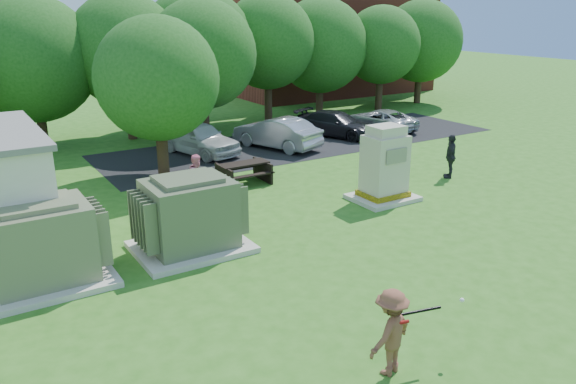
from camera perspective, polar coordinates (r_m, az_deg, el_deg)
ground at (r=13.49m, az=9.19°, el=-9.82°), size 120.00×120.00×0.00m
brick_building at (r=44.33m, az=4.09°, el=15.30°), size 15.00×8.00×8.00m
parking_strip at (r=27.63m, az=1.86°, el=5.13°), size 20.00×6.00×0.01m
transformer_left at (r=14.43m, az=-23.69°, el=-5.03°), size 3.00×2.40×2.07m
transformer_right at (r=15.27m, az=-9.96°, el=-2.43°), size 3.00×2.40×2.07m
generator_cabinet at (r=19.23m, az=9.76°, el=2.43°), size 2.12×1.73×2.58m
picnic_table at (r=20.96m, az=-4.51°, el=2.18°), size 1.87×1.40×0.80m
batter at (r=10.40m, az=10.38°, el=-13.85°), size 1.19×0.86×1.65m
person_at_picnic at (r=19.45m, az=-9.18°, el=1.56°), size 0.95×0.88×1.55m
person_walking_right at (r=22.44m, az=16.18°, el=3.51°), size 0.99×1.00×1.70m
car_white at (r=25.47m, az=-9.02°, el=5.44°), size 2.82×4.57×1.45m
car_silver_a at (r=26.26m, az=-1.16°, el=6.04°), size 2.88×4.63×1.44m
car_dark at (r=28.84m, az=4.94°, el=6.90°), size 3.33×4.66×1.25m
car_silver_b at (r=30.47m, az=9.37°, el=7.24°), size 2.34×4.32×1.15m
batting_equipment at (r=10.62m, az=13.65°, el=-11.71°), size 1.58×0.34×0.11m
tree_row at (r=29.09m, az=-12.70°, el=13.65°), size 41.30×13.30×7.30m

